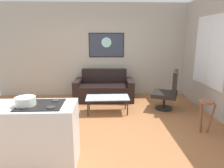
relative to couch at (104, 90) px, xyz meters
The scene contains 10 objects.
ground 1.91m from the couch, 92.22° to the right, with size 6.40×6.40×0.04m, color #9A6138.
back_wall 1.23m from the couch, 97.64° to the left, with size 6.40×0.05×2.80m, color #ADA997.
couch is the anchor object (origin of this frame).
coffee_table 1.06m from the couch, 85.68° to the right, with size 1.03×0.51×0.39m.
armchair 1.87m from the couch, 29.80° to the right, with size 0.79×0.80×1.01m.
bar_stool 2.89m from the couch, 48.01° to the right, with size 0.33×0.32×0.64m.
kitchen_counter 3.21m from the couch, 110.78° to the right, with size 1.46×0.61×0.93m.
mixing_bowl 3.27m from the couch, 109.45° to the right, with size 0.27×0.27×0.13m.
wall_painting 1.37m from the couch, 79.91° to the left, with size 1.07×0.03×0.73m.
window 2.94m from the couch, 21.34° to the right, with size 0.03×1.39×1.67m.
Camera 1 is at (0.06, -3.69, 1.82)m, focal length 31.35 mm.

